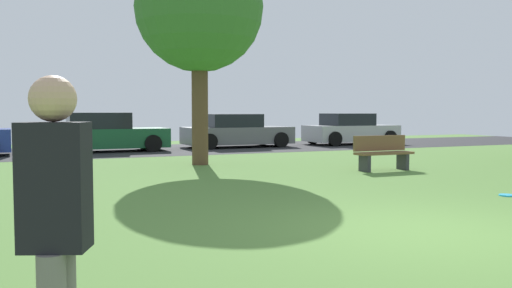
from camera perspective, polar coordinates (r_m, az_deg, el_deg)
name	(u,v)px	position (r m, az deg, el deg)	size (l,w,h in m)	color
ground_plane	(438,233)	(7.41, 18.34, -8.76)	(44.00, 44.00, 0.00)	#547F38
road_strip	(148,150)	(21.94, -11.08, -0.62)	(44.00, 6.40, 0.01)	#28282B
maple_tree_near	(199,9)	(16.07, -5.89, 13.73)	(3.63, 3.63, 6.27)	brown
person_thrower	(56,229)	(2.96, -20.00, -8.28)	(0.38, 0.33, 1.72)	slate
frisbee_disc	(507,195)	(11.02, 24.49, -4.84)	(0.27, 0.27, 0.03)	#2DB2E0
parked_car_green	(104,134)	(21.48, -15.47, 1.00)	(4.60, 1.94, 1.47)	#195633
parked_car_grey	(236,132)	(23.32, -2.05, 1.25)	(4.53, 2.12, 1.40)	slate
parked_car_silver	(350,130)	(25.66, 9.72, 1.42)	(4.20, 2.11, 1.42)	#B7B7BC
park_bench	(383,153)	(14.61, 12.96, -0.87)	(1.60, 0.45, 0.90)	brown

